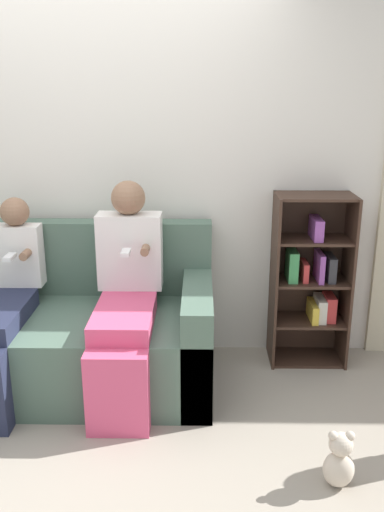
{
  "coord_description": "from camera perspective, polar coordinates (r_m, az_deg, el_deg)",
  "views": [
    {
      "loc": [
        0.72,
        -2.55,
        1.83
      ],
      "look_at": [
        0.67,
        0.61,
        0.83
      ],
      "focal_mm": 38.0,
      "sensor_mm": 36.0,
      "label": 1
    }
  ],
  "objects": [
    {
      "name": "child_seated",
      "position": [
        3.42,
        -19.07,
        -4.68
      ],
      "size": [
        0.29,
        0.89,
        1.16
      ],
      "color": "#232842",
      "rests_on": "ground_plane"
    },
    {
      "name": "ground_plane",
      "position": [
        3.22,
        -12.83,
        -17.53
      ],
      "size": [
        14.0,
        14.0,
        0.0
      ],
      "primitive_type": "plane",
      "color": "#9E9384"
    },
    {
      "name": "back_wall",
      "position": [
        3.72,
        -10.42,
        8.69
      ],
      "size": [
        10.0,
        0.06,
        2.55
      ],
      "color": "silver",
      "rests_on": "ground_plane"
    },
    {
      "name": "couch",
      "position": [
        3.56,
        -12.92,
        -8.1
      ],
      "size": [
        1.82,
        0.92,
        0.97
      ],
      "color": "#4C6656",
      "rests_on": "ground_plane"
    },
    {
      "name": "adult_seated",
      "position": [
        3.26,
        -6.98,
        -3.63
      ],
      "size": [
        0.4,
        0.88,
        1.27
      ],
      "color": "#DB4C75",
      "rests_on": "ground_plane"
    },
    {
      "name": "bookshelf",
      "position": [
        3.73,
        12.38,
        -2.32
      ],
      "size": [
        0.51,
        0.32,
        1.16
      ],
      "color": "#3D281E",
      "rests_on": "ground_plane"
    },
    {
      "name": "teddy_bear",
      "position": [
        2.81,
        15.24,
        -20.07
      ],
      "size": [
        0.15,
        0.12,
        0.3
      ],
      "color": "beige",
      "rests_on": "ground_plane"
    }
  ]
}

